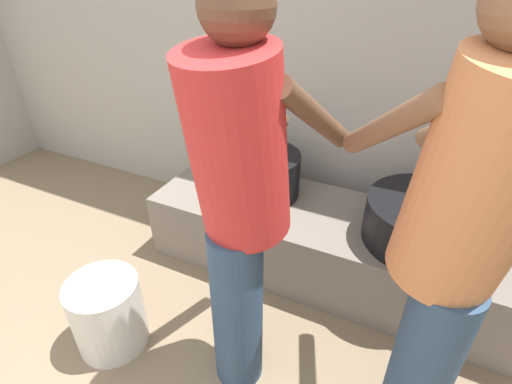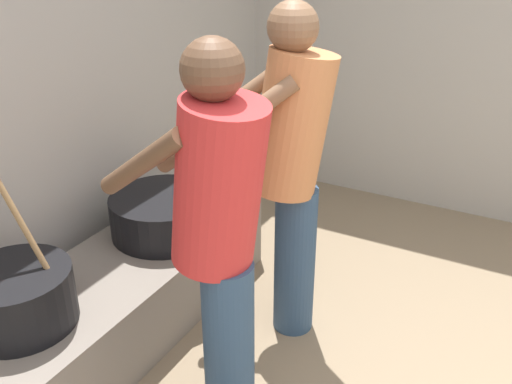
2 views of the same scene
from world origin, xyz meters
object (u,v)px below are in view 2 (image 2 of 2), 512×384
at_px(cooking_pot_main, 18,297).
at_px(cook_in_orange_shirt, 291,160).
at_px(cooking_pot_secondary, 165,214).
at_px(cook_in_red_shirt, 219,229).

distance_m(cooking_pot_main, cook_in_orange_shirt, 1.27).
distance_m(cooking_pot_secondary, cook_in_orange_shirt, 0.81).
distance_m(cooking_pot_main, cook_in_red_shirt, 0.91).
xyz_separation_m(cooking_pot_main, cook_in_orange_shirt, (0.94, -0.75, 0.40)).
relative_size(cooking_pot_secondary, cook_in_red_shirt, 0.36).
bearing_deg(cooking_pot_main, cooking_pot_secondary, -4.03).
xyz_separation_m(cooking_pot_main, cooking_pot_secondary, (0.89, -0.06, -0.02)).
relative_size(cooking_pot_main, cook_in_red_shirt, 0.45).
relative_size(cooking_pot_main, cook_in_orange_shirt, 0.43).
bearing_deg(cooking_pot_secondary, cook_in_orange_shirt, -85.52).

